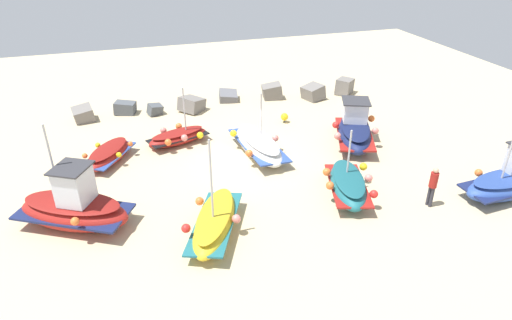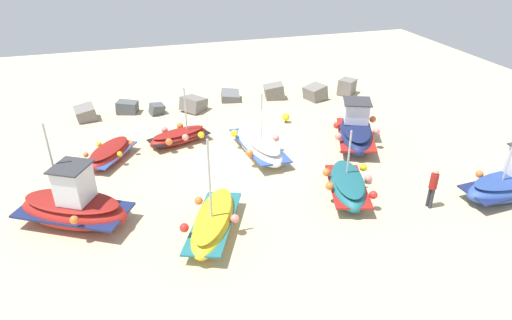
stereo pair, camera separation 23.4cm
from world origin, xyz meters
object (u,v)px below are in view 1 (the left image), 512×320
Objects in this scene: fishing_boat_2 at (355,130)px; fishing_boat_7 at (109,154)px; fishing_boat_3 at (74,208)px; fishing_boat_6 at (509,181)px; person_walking at (433,184)px; mooring_buoy_0 at (284,117)px; fishing_boat_5 at (348,185)px; fishing_boat_1 at (258,145)px; fishing_boat_4 at (178,137)px; fishing_boat_0 at (215,222)px.

fishing_boat_2 is 12.45m from fishing_boat_7.
fishing_boat_3 is 1.13× the size of fishing_boat_6.
person_walking is (13.78, -2.94, 0.23)m from fishing_boat_3.
fishing_boat_6 reaches higher than mooring_buoy_0.
fishing_boat_3 is 1.41× the size of fishing_boat_7.
fishing_boat_5 is 1.16× the size of fishing_boat_7.
fishing_boat_1 is 8.40m from person_walking.
fishing_boat_4 is at bearing -122.31° from fishing_boat_5.
fishing_boat_6 is at bearing 125.48° from fishing_boat_4.
fishing_boat_4 is (4.82, 5.96, -0.41)m from fishing_boat_3.
person_walking is at bearing 89.89° from fishing_boat_7.
fishing_boat_3 is at bearing 92.25° from fishing_boat_0.
fishing_boat_0 is 2.46× the size of person_walking.
fishing_boat_4 is 6.15× the size of mooring_buoy_0.
person_walking is at bearing 76.46° from fishing_boat_5.
fishing_boat_1 is at bearing 128.35° from fishing_boat_4.
fishing_boat_4 reaches higher than fishing_boat_5.
fishing_boat_6 is (8.90, -6.83, 0.22)m from fishing_boat_1.
fishing_boat_2 is 2.60× the size of person_walking.
fishing_boat_2 is at bearing -33.35° from fishing_boat_0.
fishing_boat_2 reaches higher than fishing_boat_7.
fishing_boat_0 is 1.31× the size of fishing_boat_7.
mooring_buoy_0 is at bearing -164.08° from fishing_boat_5.
fishing_boat_7 is 5.93× the size of mooring_buoy_0.
fishing_boat_0 is at bearing -64.49° from fishing_boat_5.
fishing_boat_0 reaches higher than fishing_boat_7.
fishing_boat_1 is 1.01× the size of fishing_boat_2.
fishing_boat_2 is at bearing 42.99° from fishing_boat_3.
fishing_boat_1 is at bearing 111.11° from fishing_boat_7.
fishing_boat_3 is at bearing 17.28° from fishing_boat_7.
fishing_boat_0 is 7.75× the size of mooring_buoy_0.
fishing_boat_3 reaches higher than mooring_buoy_0.
mooring_buoy_0 is (6.16, 8.98, -0.16)m from fishing_boat_0.
fishing_boat_6 reaches higher than fishing_boat_1.
fishing_boat_0 reaches higher than mooring_buoy_0.
fishing_boat_1 is 7.28m from fishing_boat_7.
fishing_boat_2 is 8.17× the size of mooring_buoy_0.
mooring_buoy_0 is (2.66, 3.35, -0.17)m from fishing_boat_1.
fishing_boat_3 is at bearing -79.07° from fishing_boat_5.
person_walking is at bearing 171.00° from fishing_boat_6.
fishing_boat_6 is 1.25× the size of fishing_boat_7.
fishing_boat_4 is at bearing -171.56° from mooring_buoy_0.
fishing_boat_0 is 1.04× the size of fishing_boat_6.
fishing_boat_1 is 2.62× the size of person_walking.
fishing_boat_3 is at bearing -148.22° from mooring_buoy_0.
fishing_boat_1 reaches higher than mooring_buoy_0.
fishing_boat_3 is 13.10m from mooring_buoy_0.
fishing_boat_5 is 3.37m from person_walking.
fishing_boat_7 is at bearing 73.28° from fishing_boat_1.
fishing_boat_3 reaches higher than fishing_boat_1.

